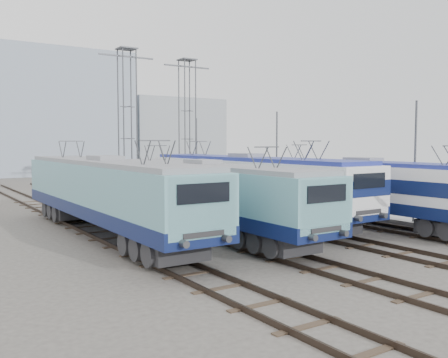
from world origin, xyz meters
TOP-DOWN VIEW (x-y plane):
  - ground at (0.00, 0.00)m, footprint 160.00×160.00m
  - platform at (10.20, 8.00)m, footprint 4.00×70.00m
  - locomotive_far_left at (-6.75, 8.31)m, footprint 2.97×18.79m
  - locomotive_center_left at (-2.25, 6.52)m, footprint 2.80×17.70m
  - locomotive_center_right at (2.25, 8.98)m, footprint 2.97×18.81m
  - locomotive_far_right at (6.75, 3.89)m, footprint 2.82×17.85m
  - catenary_tower_west at (0.00, 22.00)m, footprint 4.50×1.20m
  - catenary_tower_east at (6.50, 24.00)m, footprint 4.50×1.20m
  - mast_front at (8.60, 2.00)m, footprint 0.12×0.12m
  - mast_mid at (8.60, 14.00)m, footprint 0.12×0.12m
  - mast_rear at (8.60, 26.00)m, footprint 0.12×0.12m
  - building_center at (4.00, 62.00)m, footprint 22.00×14.00m
  - building_east at (24.00, 62.00)m, footprint 16.00×12.00m

SIDE VIEW (x-z plane):
  - ground at x=0.00m, z-range 0.00..0.00m
  - platform at x=10.20m, z-range 0.00..0.30m
  - locomotive_center_left at x=-2.25m, z-range 0.54..3.88m
  - locomotive_far_right at x=6.75m, z-range 0.60..3.96m
  - locomotive_far_left at x=-6.75m, z-range 0.57..4.10m
  - locomotive_center_right at x=2.25m, z-range 0.63..4.16m
  - mast_front at x=8.60m, z-range 0.00..7.00m
  - mast_mid at x=8.60m, z-range 0.00..7.00m
  - mast_rear at x=8.60m, z-range 0.00..7.00m
  - building_east at x=24.00m, z-range 0.00..12.00m
  - catenary_tower_west at x=0.00m, z-range 0.64..12.64m
  - catenary_tower_east at x=6.50m, z-range 0.64..12.64m
  - building_center at x=4.00m, z-range 0.00..18.00m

